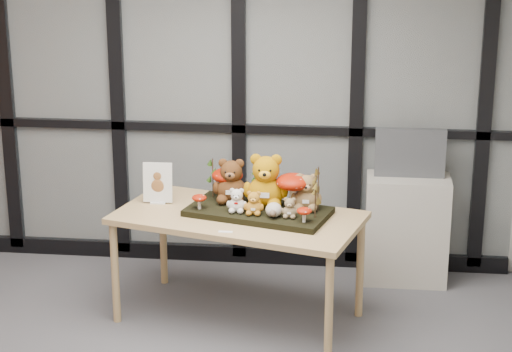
# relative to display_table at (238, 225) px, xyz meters

# --- Properties ---
(room_shell) EXTENTS (5.00, 5.00, 5.00)m
(room_shell) POSITION_rel_display_table_xyz_m (-0.57, -1.49, 1.02)
(room_shell) COLOR beige
(room_shell) RESTS_ON floor
(glass_partition) EXTENTS (4.90, 0.06, 2.78)m
(glass_partition) POSITION_rel_display_table_xyz_m (-0.57, 0.98, 0.76)
(glass_partition) COLOR #2D383F
(glass_partition) RESTS_ON floor
(display_table) EXTENTS (1.70, 1.16, 0.73)m
(display_table) POSITION_rel_display_table_xyz_m (0.00, 0.00, 0.00)
(display_table) COLOR tan
(display_table) RESTS_ON floor
(diorama_tray) EXTENTS (0.98, 0.67, 0.04)m
(diorama_tray) POSITION_rel_display_table_xyz_m (0.13, 0.03, 0.09)
(diorama_tray) COLOR black
(diorama_tray) RESTS_ON display_table
(bear_pooh_yellow) EXTENTS (0.35, 0.33, 0.38)m
(bear_pooh_yellow) POSITION_rel_display_table_xyz_m (0.17, 0.09, 0.30)
(bear_pooh_yellow) COLOR #B47805
(bear_pooh_yellow) RESTS_ON diorama_tray
(bear_brown_medium) EXTENTS (0.29, 0.28, 0.32)m
(bear_brown_medium) POSITION_rel_display_table_xyz_m (-0.06, 0.15, 0.26)
(bear_brown_medium) COLOR #4F2C12
(bear_brown_medium) RESTS_ON diorama_tray
(bear_tan_back) EXTENTS (0.24, 0.23, 0.26)m
(bear_tan_back) POSITION_rel_display_table_xyz_m (0.43, 0.06, 0.24)
(bear_tan_back) COLOR olive
(bear_tan_back) RESTS_ON diorama_tray
(bear_small_yellow) EXTENTS (0.15, 0.15, 0.17)m
(bear_small_yellow) POSITION_rel_display_table_xyz_m (0.11, -0.08, 0.19)
(bear_small_yellow) COLOR #BC7B21
(bear_small_yellow) RESTS_ON diorama_tray
(bear_white_bow) EXTENTS (0.16, 0.15, 0.17)m
(bear_white_bow) POSITION_rel_display_table_xyz_m (-0.00, -0.04, 0.19)
(bear_white_bow) COLOR white
(bear_white_bow) RESTS_ON diorama_tray
(bear_beige_small) EXTENTS (0.13, 0.12, 0.14)m
(bear_beige_small) POSITION_rel_display_table_xyz_m (0.34, -0.11, 0.18)
(bear_beige_small) COLOR olive
(bear_beige_small) RESTS_ON diorama_tray
(plush_cream_hedgehog) EXTENTS (0.09, 0.09, 0.10)m
(plush_cream_hedgehog) POSITION_rel_display_table_xyz_m (0.24, -0.11, 0.16)
(plush_cream_hedgehog) COLOR beige
(plush_cream_hedgehog) RESTS_ON diorama_tray
(mushroom_back_left) EXTENTS (0.20, 0.20, 0.23)m
(mushroom_back_left) POSITION_rel_display_table_xyz_m (-0.10, 0.21, 0.22)
(mushroom_back_left) COLOR #931604
(mushroom_back_left) RESTS_ON diorama_tray
(mushroom_back_right) EXTENTS (0.22, 0.22, 0.25)m
(mushroom_back_right) POSITION_rel_display_table_xyz_m (0.35, 0.07, 0.23)
(mushroom_back_right) COLOR #931604
(mushroom_back_right) RESTS_ON diorama_tray
(mushroom_front_left) EXTENTS (0.09, 0.09, 0.10)m
(mushroom_front_left) POSITION_rel_display_table_xyz_m (-0.25, -0.02, 0.16)
(mushroom_front_left) COLOR #931604
(mushroom_front_left) RESTS_ON diorama_tray
(mushroom_front_right) EXTENTS (0.09, 0.09, 0.10)m
(mushroom_front_right) POSITION_rel_display_table_xyz_m (0.43, -0.19, 0.16)
(mushroom_front_right) COLOR #931604
(mushroom_front_right) RESTS_ON diorama_tray
(sprig_green_far_left) EXTENTS (0.05, 0.05, 0.26)m
(sprig_green_far_left) POSITION_rel_display_table_xyz_m (-0.20, 0.24, 0.24)
(sprig_green_far_left) COLOR #183D0D
(sprig_green_far_left) RESTS_ON diorama_tray
(sprig_green_mid_left) EXTENTS (0.05, 0.05, 0.23)m
(sprig_green_mid_left) POSITION_rel_display_table_xyz_m (-0.06, 0.25, 0.22)
(sprig_green_mid_left) COLOR #183D0D
(sprig_green_mid_left) RESTS_ON diorama_tray
(sprig_dry_far_right) EXTENTS (0.05, 0.05, 0.29)m
(sprig_dry_far_right) POSITION_rel_display_table_xyz_m (0.51, 0.02, 0.25)
(sprig_dry_far_right) COLOR brown
(sprig_dry_far_right) RESTS_ON diorama_tray
(sprig_dry_mid_right) EXTENTS (0.05, 0.05, 0.24)m
(sprig_dry_mid_right) POSITION_rel_display_table_xyz_m (0.50, -0.10, 0.22)
(sprig_dry_mid_right) COLOR brown
(sprig_dry_mid_right) RESTS_ON diorama_tray
(sprig_green_centre) EXTENTS (0.05, 0.05, 0.21)m
(sprig_green_centre) POSITION_rel_display_table_xyz_m (0.11, 0.21, 0.21)
(sprig_green_centre) COLOR #183D0D
(sprig_green_centre) RESTS_ON diorama_tray
(sign_holder) EXTENTS (0.19, 0.06, 0.28)m
(sign_holder) POSITION_rel_display_table_xyz_m (-0.56, 0.17, 0.19)
(sign_holder) COLOR silver
(sign_holder) RESTS_ON display_table
(label_card) EXTENTS (0.09, 0.03, 0.00)m
(label_card) POSITION_rel_display_table_xyz_m (-0.04, -0.31, 0.07)
(label_card) COLOR white
(label_card) RESTS_ON display_table
(cabinet) EXTENTS (0.59, 0.34, 0.78)m
(cabinet) POSITION_rel_display_table_xyz_m (1.11, 0.76, -0.27)
(cabinet) COLOR #ABA598
(cabinet) RESTS_ON floor
(monitor) EXTENTS (0.49, 0.05, 0.35)m
(monitor) POSITION_rel_display_table_xyz_m (1.11, 0.78, 0.29)
(monitor) COLOR #484B4F
(monitor) RESTS_ON cabinet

